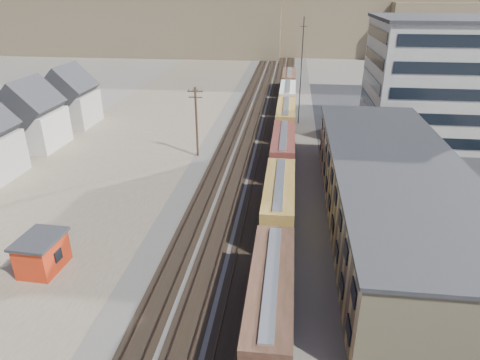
# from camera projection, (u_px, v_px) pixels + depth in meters

# --- Properties ---
(ballast_bed) EXTENTS (18.00, 200.00, 0.06)m
(ballast_bed) POSITION_uv_depth(u_px,v_px,m) (261.00, 140.00, 68.34)
(ballast_bed) COLOR #4C4742
(ballast_bed) RESTS_ON ground
(dirt_yard) EXTENTS (24.00, 180.00, 0.03)m
(dirt_yard) POSITION_uv_depth(u_px,v_px,m) (117.00, 157.00, 61.48)
(dirt_yard) COLOR brown
(dirt_yard) RESTS_ON ground
(asphalt_lot) EXTENTS (26.00, 120.00, 0.04)m
(asphalt_lot) POSITION_uv_depth(u_px,v_px,m) (430.00, 187.00, 52.38)
(asphalt_lot) COLOR #232326
(asphalt_lot) RESTS_ON ground
(rail_tracks) EXTENTS (11.40, 200.00, 0.24)m
(rail_tracks) POSITION_uv_depth(u_px,v_px,m) (257.00, 139.00, 68.37)
(rail_tracks) COLOR black
(rail_tracks) RESTS_ON ground
(freight_train) EXTENTS (3.00, 119.74, 4.46)m
(freight_train) POSITION_uv_depth(u_px,v_px,m) (281.00, 170.00, 50.13)
(freight_train) COLOR black
(freight_train) RESTS_ON ground
(warehouse) EXTENTS (12.40, 40.40, 7.25)m
(warehouse) POSITION_uv_depth(u_px,v_px,m) (392.00, 193.00, 42.60)
(warehouse) COLOR tan
(warehouse) RESTS_ON ground
(office_tower) EXTENTS (22.60, 18.60, 18.45)m
(office_tower) POSITION_uv_depth(u_px,v_px,m) (445.00, 80.00, 65.97)
(office_tower) COLOR #9E998E
(office_tower) RESTS_ON ground
(utility_pole_north) EXTENTS (2.20, 0.32, 10.00)m
(utility_pole_north) POSITION_uv_depth(u_px,v_px,m) (196.00, 121.00, 59.86)
(utility_pole_north) COLOR #382619
(utility_pole_north) RESTS_ON ground
(radio_mast) EXTENTS (1.20, 0.16, 18.00)m
(radio_mast) POSITION_uv_depth(u_px,v_px,m) (301.00, 72.00, 72.98)
(radio_mast) COLOR black
(radio_mast) RESTS_ON ground
(hills_north) EXTENTS (265.00, 80.00, 32.00)m
(hills_north) POSITION_uv_depth(u_px,v_px,m) (284.00, 10.00, 169.19)
(hills_north) COLOR brown
(hills_north) RESTS_ON ground
(maintenance_shed) EXTENTS (3.54, 4.47, 3.15)m
(maintenance_shed) POSITION_uv_depth(u_px,v_px,m) (42.00, 253.00, 36.52)
(maintenance_shed) COLOR red
(maintenance_shed) RESTS_ON ground
(parked_car_blue) EXTENTS (4.61, 5.65, 1.43)m
(parked_car_blue) POSITION_uv_depth(u_px,v_px,m) (417.00, 176.00, 53.76)
(parked_car_blue) COLOR navy
(parked_car_blue) RESTS_ON ground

